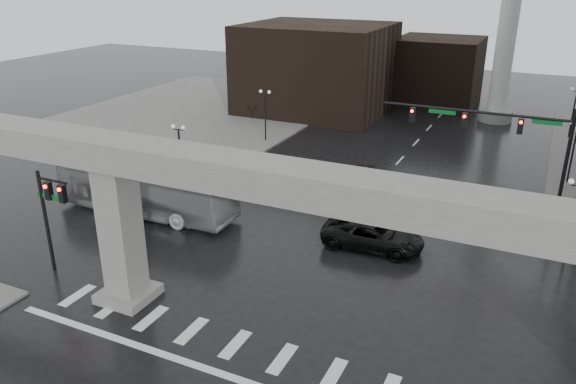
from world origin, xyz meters
name	(u,v)px	position (x,y,z in m)	size (l,w,h in m)	color
ground	(246,332)	(0.00, 0.00, 0.00)	(160.00, 160.00, 0.00)	black
sidewalk_nw	(204,110)	(-26.00, 36.00, 0.07)	(28.00, 36.00, 0.15)	slate
elevated_guideway	(268,203)	(1.26, 0.00, 6.88)	(48.00, 2.60, 8.70)	gray
building_far_left	(317,68)	(-14.00, 42.00, 5.00)	(16.00, 14.00, 10.00)	black
building_far_mid	(437,71)	(-2.00, 52.00, 4.00)	(10.00, 10.00, 8.00)	black
signal_mast_arm	(505,136)	(8.99, 18.80, 5.83)	(12.12, 0.43, 8.00)	black
signal_left_pole	(51,206)	(-12.25, 0.50, 4.07)	(2.30, 0.30, 6.00)	black
lamp_right_0	(575,207)	(13.50, 14.00, 3.47)	(1.22, 0.32, 5.11)	black
lamp_right_1	(575,142)	(13.50, 28.00, 3.47)	(1.22, 0.32, 5.11)	black
lamp_right_2	(575,104)	(13.50, 42.00, 3.47)	(1.22, 0.32, 5.11)	black
lamp_left_0	(180,146)	(-13.50, 14.00, 3.47)	(1.22, 0.32, 5.11)	black
lamp_left_1	(265,107)	(-13.50, 28.00, 3.47)	(1.22, 0.32, 5.11)	black
lamp_left_2	(320,82)	(-13.50, 42.00, 3.47)	(1.22, 0.32, 5.11)	black
pickup_truck	(373,235)	(2.80, 10.83, 0.86)	(2.85, 6.18, 1.72)	black
city_bus	(145,188)	(-13.07, 9.19, 1.85)	(3.10, 13.26, 3.69)	#929397
far_car	(357,176)	(-1.58, 20.68, 0.73)	(1.72, 4.27, 1.46)	black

